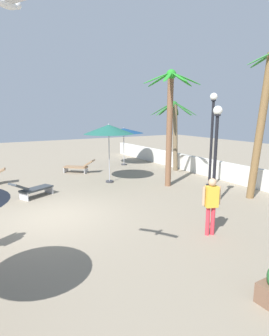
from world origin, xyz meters
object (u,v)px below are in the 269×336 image
guest_0 (211,201)px  lamp_post_0 (212,135)px  patio_umbrella_0 (109,130)px  palm_tree_0 (170,114)px  lamp_post_1 (216,150)px  seagull_0 (7,3)px  palm_tree_2 (264,111)px  palm_tree_3 (175,125)px  patio_umbrella_2 (124,131)px  lounge_chair_1 (79,166)px  lounge_chair_0 (32,189)px

guest_0 → lamp_post_0: bearing=135.0°
patio_umbrella_0 → palm_tree_0: 3.16m
lamp_post_1 → guest_0: 2.84m
patio_umbrella_0 → guest_0: 7.52m
seagull_0 → palm_tree_0: bearing=130.7°
palm_tree_0 → palm_tree_2: size_ratio=0.92×
palm_tree_0 → guest_0: bearing=-25.0°
guest_0 → palm_tree_0: bearing=155.0°
palm_tree_3 → lamp_post_0: bearing=-16.8°
patio_umbrella_2 → guest_0: (11.33, -3.23, -1.31)m
palm_tree_2 → guest_0: palm_tree_2 is taller
palm_tree_2 → lamp_post_0: (-2.33, -0.38, -1.07)m
patio_umbrella_0 → lamp_post_0: size_ratio=0.68×
patio_umbrella_2 → palm_tree_2: bearing=5.5°
patio_umbrella_0 → palm_tree_3: 5.02m
palm_tree_0 → palm_tree_3: (-3.07, 2.75, -0.68)m
patio_umbrella_0 → lamp_post_1: bearing=16.9°
lounge_chair_1 → guest_0: (10.37, 0.34, 0.65)m
palm_tree_3 → seagull_0: (9.70, -10.45, 2.08)m
palm_tree_0 → seagull_0: bearing=-49.3°
palm_tree_3 → lamp_post_1: 7.29m
palm_tree_0 → lamp_post_0: size_ratio=1.24×
lounge_chair_0 → seagull_0: 9.25m
patio_umbrella_0 → guest_0: size_ratio=1.76×
patio_umbrella_0 → palm_tree_2: (5.84, 3.97, 0.91)m
palm_tree_2 → lamp_post_1: palm_tree_2 is taller
patio_umbrella_2 → seagull_0: seagull_0 is taller
palm_tree_2 → seagull_0: size_ratio=5.27×
lamp_post_1 → palm_tree_0: bearing=171.8°
palm_tree_3 → seagull_0: seagull_0 is taller
patio_umbrella_2 → palm_tree_0: (6.16, -0.83, 1.14)m
patio_umbrella_0 → palm_tree_0: palm_tree_0 is taller
palm_tree_3 → lounge_chair_0: 9.44m
patio_umbrella_2 → palm_tree_2: 9.97m
lamp_post_1 → lounge_chair_0: bearing=-129.7°
seagull_0 → palm_tree_2: bearing=107.2°
patio_umbrella_0 → palm_tree_0: bearing=45.5°
patio_umbrella_0 → patio_umbrella_2: bearing=143.0°
patio_umbrella_2 → palm_tree_0: palm_tree_0 is taller
patio_umbrella_2 → palm_tree_0: size_ratio=0.49×
patio_umbrella_0 → seagull_0: (8.78, -5.52, 2.17)m
palm_tree_0 → guest_0: palm_tree_0 is taller
patio_umbrella_0 → palm_tree_3: bearing=100.6°
patio_umbrella_2 → lounge_chair_1: bearing=-75.0°
seagull_0 → lounge_chair_1: bearing=157.2°
palm_tree_3 → seagull_0: bearing=-47.1°
palm_tree_0 → lounge_chair_0: palm_tree_0 is taller
palm_tree_0 → guest_0: (5.17, -2.41, -2.45)m
lamp_post_0 → guest_0: 5.61m
patio_umbrella_0 → patio_umbrella_2: (-4.01, 3.02, -0.37)m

